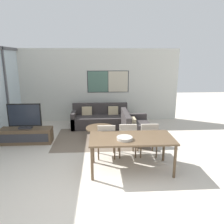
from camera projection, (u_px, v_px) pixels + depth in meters
ground_plane at (89, 201)px, 3.84m from camera, size 24.00×24.00×0.00m
wall_back at (94, 85)px, 8.52m from camera, size 6.67×0.09×2.80m
area_rug at (101, 138)px, 6.81m from camera, size 2.78×2.02×0.01m
tv_console at (27, 136)px, 6.42m from camera, size 1.48×0.46×0.45m
television at (25, 116)px, 6.28m from camera, size 0.94×0.20×0.74m
sofa_main at (100, 119)px, 7.96m from camera, size 2.02×0.87×0.82m
sofa_side at (134, 129)px, 6.85m from camera, size 0.87×1.44×0.82m
coffee_table at (101, 130)px, 6.75m from camera, size 0.90×0.90×0.36m
dining_table at (131, 140)px, 4.76m from camera, size 1.83×0.91×0.77m
dining_chair_left at (106, 139)px, 5.39m from camera, size 0.46×0.46×0.89m
dining_chair_centre at (127, 138)px, 5.48m from camera, size 0.46×0.46×0.89m
dining_chair_right at (148, 137)px, 5.51m from camera, size 0.46×0.46×0.89m
fruit_bowl at (125, 138)px, 4.61m from camera, size 0.33×0.33×0.06m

